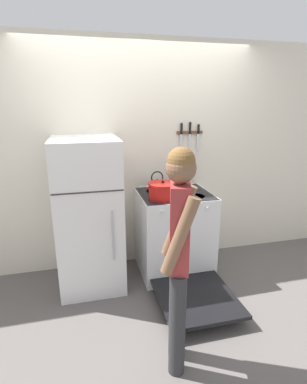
% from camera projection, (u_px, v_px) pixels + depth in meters
% --- Properties ---
extents(ground_plane, '(14.00, 14.00, 0.00)m').
position_uv_depth(ground_plane, '(142.00, 258.00, 3.77)').
color(ground_plane, '#5B5654').
extents(wall_back, '(10.00, 0.06, 2.55)m').
position_uv_depth(wall_back, '(140.00, 158.00, 3.43)').
color(wall_back, silver).
rests_on(wall_back, ground_plane).
extents(refrigerator, '(0.64, 0.74, 1.56)m').
position_uv_depth(refrigerator, '(89.00, 215.00, 3.07)').
color(refrigerator, white).
rests_on(refrigerator, ground_plane).
extents(stove_range, '(0.78, 1.43, 0.93)m').
position_uv_depth(stove_range, '(175.00, 234.00, 3.35)').
color(stove_range, white).
rests_on(stove_range, ground_plane).
extents(dutch_oven_pot, '(0.34, 0.30, 0.19)m').
position_uv_depth(dutch_oven_pot, '(163.00, 191.00, 3.06)').
color(dutch_oven_pot, red).
rests_on(dutch_oven_pot, stove_range).
extents(tea_kettle, '(0.23, 0.18, 0.23)m').
position_uv_depth(tea_kettle, '(157.00, 185.00, 3.32)').
color(tea_kettle, silver).
rests_on(tea_kettle, stove_range).
extents(utensil_jar, '(0.10, 0.10, 0.23)m').
position_uv_depth(utensil_jar, '(187.00, 183.00, 3.41)').
color(utensil_jar, silver).
rests_on(utensil_jar, stove_range).
extents(person, '(0.32, 0.38, 1.63)m').
position_uv_depth(person, '(179.00, 251.00, 2.00)').
color(person, '#2D2D30').
rests_on(person, ground_plane).
extents(wall_knife_strip, '(0.31, 0.03, 0.35)m').
position_uv_depth(wall_knife_strip, '(190.00, 133.00, 3.44)').
color(wall_knife_strip, brown).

